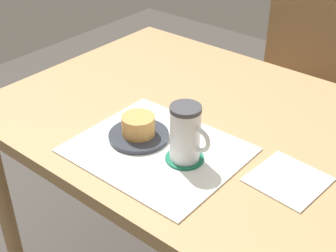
{
  "coord_description": "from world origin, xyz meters",
  "views": [
    {
      "loc": [
        0.57,
        -0.88,
        1.38
      ],
      "look_at": [
        -0.03,
        -0.16,
        0.77
      ],
      "focal_mm": 50.0,
      "sensor_mm": 36.0,
      "label": 1
    }
  ],
  "objects": [
    {
      "name": "coffee_mug",
      "position": [
        0.05,
        -0.19,
        0.8
      ],
      "size": [
        0.1,
        0.07,
        0.14
      ],
      "color": "white",
      "rests_on": "coffee_coaster"
    },
    {
      "name": "pastry",
      "position": [
        -0.1,
        -0.19,
        0.77
      ],
      "size": [
        0.08,
        0.08,
        0.05
      ],
      "primitive_type": "cylinder",
      "color": "tan",
      "rests_on": "pastry_plate"
    },
    {
      "name": "wooden_chair",
      "position": [
        -0.13,
        0.78,
        0.49
      ],
      "size": [
        0.44,
        0.44,
        0.91
      ],
      "rotation": [
        0.0,
        0.0,
        3.18
      ],
      "color": "#997047",
      "rests_on": "ground_plane"
    },
    {
      "name": "dining_table",
      "position": [
        0.0,
        0.0,
        0.65
      ],
      "size": [
        1.19,
        0.82,
        0.72
      ],
      "color": "tan",
      "rests_on": "ground_plane"
    },
    {
      "name": "coffee_coaster",
      "position": [
        0.04,
        -0.19,
        0.73
      ],
      "size": [
        0.09,
        0.09,
        0.0
      ],
      "primitive_type": "cylinder",
      "color": "#196B4C",
      "rests_on": "placemat"
    },
    {
      "name": "placemat",
      "position": [
        -0.03,
        -0.2,
        0.73
      ],
      "size": [
        0.39,
        0.33,
        0.0
      ],
      "primitive_type": "cube",
      "color": "white",
      "rests_on": "dining_table"
    },
    {
      "name": "pastry_plate",
      "position": [
        -0.1,
        -0.19,
        0.73
      ],
      "size": [
        0.15,
        0.15,
        0.01
      ],
      "primitive_type": "cylinder",
      "color": "#333842",
      "rests_on": "placemat"
    },
    {
      "name": "paper_napkin",
      "position": [
        0.26,
        -0.1,
        0.73
      ],
      "size": [
        0.16,
        0.16,
        0.0
      ],
      "primitive_type": "cube",
      "rotation": [
        0.0,
        0.0,
        -0.08
      ],
      "color": "white",
      "rests_on": "dining_table"
    }
  ]
}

